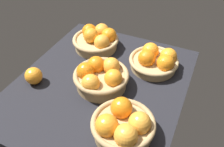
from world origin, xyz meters
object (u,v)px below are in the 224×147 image
Objects in this scene: basket_center at (101,76)px; basket_far_right at (123,125)px; basket_near_left at (97,39)px; loose_orange_front_gap at (34,76)px; basket_far_left at (155,60)px.

basket_far_right is at bearing 43.51° from basket_center.
loose_orange_front_gap is (36.05, -12.33, -0.96)cm from basket_near_left.
basket_center is 1.06× the size of basket_far_right.
basket_center reaches higher than basket_far_left.
basket_near_left is 38.11cm from loose_orange_front_gap.
basket_far_right reaches higher than basket_far_left.
basket_near_left is 3.16× the size of loose_orange_front_gap.
basket_far_left is 32.80cm from basket_near_left.
basket_far_right is at bearing 36.67° from basket_near_left.
loose_orange_front_gap is (32.34, -44.92, -0.31)cm from basket_far_left.
basket_near_left is (-3.71, -32.59, 0.65)cm from basket_far_left.
basket_center is at bearing -136.49° from basket_far_right.
basket_far_left is 28.05cm from basket_center.
basket_far_right is (19.51, 18.52, 0.15)cm from basket_center.
basket_center is 3.15× the size of loose_orange_front_gap.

